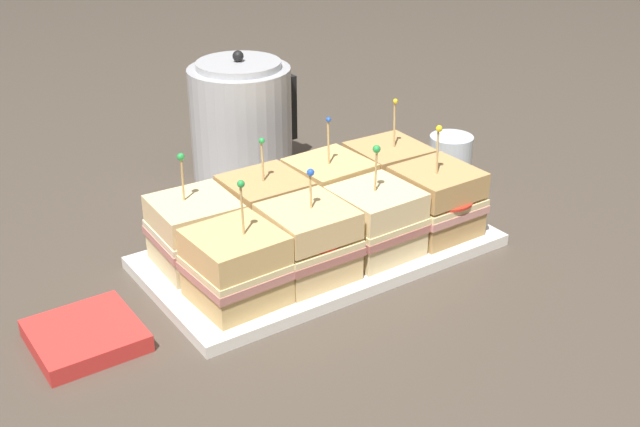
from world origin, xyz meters
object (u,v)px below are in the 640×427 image
Objects in this scene: sandwich_front_far_right at (436,201)px; drinking_glass at (450,162)px; kettle_steel at (241,121)px; sandwich_back_center_left at (265,211)px; sandwich_front_center_right at (375,221)px; sandwich_back_far_left at (195,232)px; sandwich_front_center_left at (308,242)px; serving_platter at (320,251)px; napkin_stack at (86,336)px; sandwich_front_far_left at (236,267)px; sandwich_back_center_right at (330,192)px; sandwich_back_far_right at (388,176)px.

sandwich_front_far_right reaches higher than drinking_glass.
kettle_steel is 0.39m from drinking_glass.
sandwich_back_center_left is 1.76× the size of drinking_glass.
sandwich_front_center_right is 1.00× the size of sandwich_back_far_left.
sandwich_front_center_right is (0.12, 0.00, -0.00)m from sandwich_front_center_left.
serving_platter is at bearing -166.51° from drinking_glass.
napkin_stack is (-0.32, -0.08, -0.06)m from sandwich_back_center_left.
sandwich_back_far_left is 0.52m from drinking_glass.
sandwich_front_far_right is at bearing -73.30° from kettle_steel.
sandwich_front_far_left is 0.24m from sandwich_front_center_right.
sandwich_front_far_right is 0.38m from sandwich_back_far_left.
sandwich_front_center_right is at bearing 178.90° from sandwich_front_far_right.
sandwich_front_center_right is at bearing -153.33° from drinking_glass.
sandwich_back_center_right is (0.12, 0.00, -0.00)m from sandwich_back_center_left.
sandwich_front_far_left is 1.03× the size of sandwich_front_center_right.
sandwich_front_center_left is 0.94× the size of sandwich_back_far_left.
sandwich_back_center_left is at bearing 45.55° from sandwich_front_far_left.
sandwich_back_far_left is 1.77× the size of drinking_glass.
sandwich_back_center_left is 0.92× the size of sandwich_back_far_right.
sandwich_back_far_left is at bearing 179.48° from sandwich_back_center_left.
sandwich_back_far_right reaches higher than sandwich_back_center_left.
sandwich_back_far_left reaches higher than drinking_glass.
sandwich_front_far_left is 0.95× the size of sandwich_back_far_right.
sandwich_front_center_right is at bearing 0.35° from sandwich_front_far_left.
sandwich_front_center_left is 0.17m from sandwich_back_center_right.
sandwich_back_far_right is (0.00, 0.12, -0.00)m from sandwich_front_far_right.
napkin_stack is at bearing -166.06° from sandwich_back_center_left.
serving_platter is 0.11m from sandwich_back_center_right.
sandwich_back_far_left is 0.24m from sandwich_back_center_right.
sandwich_front_center_right is at bearing -89.67° from kettle_steel.
serving_platter is 2.85× the size of sandwich_back_far_right.
sandwich_back_center_right is 0.28m from drinking_glass.
sandwich_back_center_right is at bearing 179.20° from sandwich_back_far_right.
serving_platter is 0.10m from sandwich_back_center_left.
sandwich_front_far_right is at bearing -18.89° from sandwich_back_far_left.
napkin_stack is (-0.56, -0.08, -0.06)m from sandwich_back_far_right.
serving_platter is 0.20m from sandwich_back_far_left.
sandwich_back_center_left is at bearing -112.69° from kettle_steel.
sandwich_front_center_right is 0.12m from sandwich_back_center_right.
sandwich_front_center_right is at bearing -5.18° from napkin_stack.
sandwich_back_far_right is at bearing 44.84° from sandwich_front_center_right.
sandwich_front_far_left reaches higher than sandwich_front_center_right.
sandwich_back_center_left is (-0.24, 0.12, -0.00)m from sandwich_front_far_right.
kettle_steel is at bearing 80.42° from serving_platter.
sandwich_back_center_right reaches higher than drinking_glass.
drinking_glass is (0.40, 0.14, -0.02)m from sandwich_front_center_left.
drinking_glass is at bearing 15.36° from sandwich_front_far_left.
sandwich_front_far_right is at bearing -45.84° from sandwich_back_center_right.
sandwich_front_far_left reaches higher than napkin_stack.
sandwich_front_center_right is at bearing -26.70° from sandwich_back_far_left.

